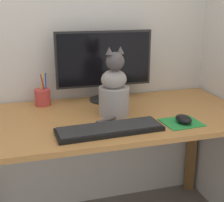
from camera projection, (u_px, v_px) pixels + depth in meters
wall_back at (91, 3)px, 1.72m from camera, size 7.00×0.04×2.50m
desk at (109, 133)px, 1.57m from camera, size 1.40×0.67×0.72m
monitor at (104, 63)px, 1.71m from camera, size 0.53×0.17×0.39m
keyboard at (110, 129)px, 1.34m from camera, size 0.47×0.16×0.02m
mousepad_right at (181, 122)px, 1.44m from camera, size 0.18×0.16×0.00m
computer_mouse_right at (184, 119)px, 1.43m from camera, size 0.07×0.10×0.03m
cat at (114, 91)px, 1.51m from camera, size 0.20×0.21×0.34m
pen_cup at (43, 97)px, 1.68m from camera, size 0.08×0.08×0.18m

